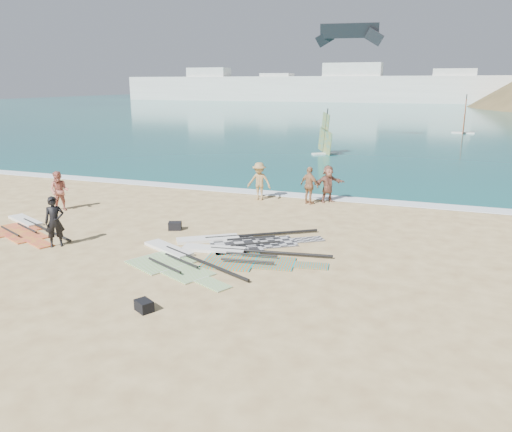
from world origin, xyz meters
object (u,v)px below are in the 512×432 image
(rig_grey, at_px, (239,241))
(beachgoer_mid, at_px, (259,181))
(rig_green, at_px, (175,259))
(beachgoer_right, at_px, (328,184))
(rig_red, at_px, (25,228))
(gear_bag_near, at_px, (175,226))
(rig_orange, at_px, (240,256))
(gear_bag_far, at_px, (144,306))
(beachgoer_left, at_px, (59,191))
(beachgoer_back, at_px, (310,186))
(person_wetsuit, at_px, (55,222))

(rig_grey, relative_size, beachgoer_mid, 2.78)
(rig_green, relative_size, beachgoer_right, 2.67)
(rig_red, height_order, beachgoer_right, beachgoer_right)
(gear_bag_near, bearing_deg, rig_grey, -11.15)
(rig_orange, relative_size, gear_bag_far, 11.03)
(beachgoer_left, relative_size, beachgoer_back, 1.00)
(beachgoer_left, height_order, beachgoer_back, beachgoer_left)
(beachgoer_left, bearing_deg, rig_grey, -28.69)
(beachgoer_left, xyz_separation_m, beachgoer_mid, (8.31, 5.52, 0.04))
(rig_grey, xyz_separation_m, rig_red, (-9.31, -1.49, -0.00))
(beachgoer_right, bearing_deg, person_wetsuit, -170.91)
(gear_bag_far, height_order, person_wetsuit, person_wetsuit)
(rig_grey, xyz_separation_m, rig_orange, (0.67, -1.60, -0.00))
(beachgoer_left, height_order, beachgoer_mid, beachgoer_mid)
(rig_orange, relative_size, beachgoer_back, 2.92)
(rig_green, xyz_separation_m, rig_red, (-8.01, 1.26, -0.00))
(beachgoer_left, bearing_deg, beachgoer_mid, 14.11)
(rig_orange, height_order, person_wetsuit, person_wetsuit)
(person_wetsuit, bearing_deg, gear_bag_far, -72.03)
(rig_green, xyz_separation_m, gear_bag_far, (1.16, -3.81, 0.10))
(gear_bag_far, xyz_separation_m, beachgoer_left, (-9.93, 8.19, 0.81))
(rig_orange, relative_size, rig_red, 1.08)
(rig_red, height_order, person_wetsuit, person_wetsuit)
(rig_orange, height_order, rig_red, same)
(rig_green, height_order, beachgoer_mid, beachgoer_mid)
(rig_red, bearing_deg, gear_bag_far, -4.76)
(gear_bag_near, relative_size, beachgoer_back, 0.28)
(gear_bag_near, height_order, beachgoer_mid, beachgoer_mid)
(gear_bag_near, bearing_deg, person_wetsuit, -131.93)
(person_wetsuit, xyz_separation_m, beachgoer_right, (8.12, 10.83, -0.00))
(gear_bag_far, distance_m, beachgoer_right, 14.65)
(beachgoer_back, bearing_deg, rig_orange, 113.34)
(gear_bag_far, distance_m, person_wetsuit, 7.27)
(rig_orange, height_order, beachgoer_left, beachgoer_left)
(rig_grey, height_order, rig_green, rig_grey)
(gear_bag_far, bearing_deg, beachgoer_right, 82.53)
(gear_bag_far, bearing_deg, rig_red, 151.05)
(rig_green, distance_m, person_wetsuit, 5.14)
(rig_green, distance_m, beachgoer_back, 10.21)
(person_wetsuit, distance_m, beachgoer_back, 12.44)
(rig_green, distance_m, gear_bag_far, 3.98)
(rig_orange, xyz_separation_m, beachgoer_left, (-10.75, 3.23, 0.92))
(gear_bag_near, distance_m, beachgoer_left, 6.99)
(rig_green, distance_m, rig_red, 8.11)
(rig_orange, bearing_deg, gear_bag_far, -107.81)
(rig_green, xyz_separation_m, beachgoer_mid, (-0.46, 9.90, 0.96))
(rig_orange, xyz_separation_m, beachgoer_mid, (-2.43, 8.76, 0.96))
(gear_bag_near, distance_m, beachgoer_back, 7.80)
(rig_green, distance_m, rig_orange, 2.28)
(beachgoer_back, bearing_deg, rig_red, 65.42)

